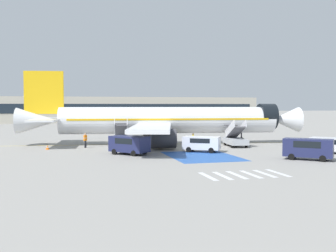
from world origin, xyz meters
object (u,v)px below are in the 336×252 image
(ground_crew_1, at_px, (85,139))
(traffic_cone_1, at_px, (192,146))
(ground_crew_2, at_px, (165,140))
(traffic_cone_0, at_px, (47,147))
(ground_crew_3, at_px, (193,139))
(service_van_3, at_px, (331,144))
(airliner, at_px, (164,121))
(boarding_stairs_aft, at_px, (121,140))
(service_van_1, at_px, (202,143))
(fuel_tanker, at_px, (111,124))
(terminal_building, at_px, (64,110))
(service_van_2, at_px, (308,147))
(boarding_stairs_forward, at_px, (235,139))
(service_van_0, at_px, (129,143))
(traffic_cone_2, at_px, (206,145))
(ground_crew_0, at_px, (173,139))

(ground_crew_1, relative_size, traffic_cone_1, 3.59)
(ground_crew_2, height_order, traffic_cone_0, ground_crew_2)
(ground_crew_2, relative_size, ground_crew_3, 1.04)
(service_van_3, height_order, ground_crew_2, ground_crew_2)
(airliner, xyz_separation_m, ground_crew_3, (2.98, -3.88, -2.27))
(ground_crew_1, xyz_separation_m, ground_crew_2, (9.71, -3.22, -0.03))
(boarding_stairs_aft, distance_m, service_van_1, 10.79)
(fuel_tanker, distance_m, terminal_building, 51.72)
(airliner, bearing_deg, fuel_tanker, -161.82)
(service_van_1, distance_m, terminal_building, 87.35)
(service_van_2, bearing_deg, ground_crew_3, -114.14)
(boarding_stairs_forward, distance_m, service_van_0, 15.69)
(fuel_tanker, xyz_separation_m, traffic_cone_1, (6.88, -30.66, -1.38))
(airliner, relative_size, service_van_1, 8.71)
(service_van_2, height_order, terminal_building, terminal_building)
(fuel_tanker, bearing_deg, traffic_cone_2, -164.88)
(boarding_stairs_aft, xyz_separation_m, terminal_building, (-7.16, 79.24, 3.08))
(ground_crew_3, distance_m, traffic_cone_2, 2.25)
(airliner, distance_m, service_van_1, 10.61)
(traffic_cone_0, bearing_deg, traffic_cone_1, -8.99)
(service_van_1, xyz_separation_m, terminal_building, (-15.66, 85.88, 2.97))
(traffic_cone_1, bearing_deg, traffic_cone_2, 5.79)
(service_van_1, bearing_deg, traffic_cone_1, -150.87)
(service_van_0, xyz_separation_m, service_van_3, (22.26, -4.69, -0.15))
(ground_crew_2, bearing_deg, airliner, -67.19)
(ground_crew_1, bearing_deg, boarding_stairs_aft, -54.79)
(service_van_3, height_order, ground_crew_1, ground_crew_1)
(airliner, relative_size, ground_crew_2, 21.78)
(boarding_stairs_aft, bearing_deg, traffic_cone_0, -175.91)
(ground_crew_3, height_order, traffic_cone_2, ground_crew_3)
(airliner, xyz_separation_m, service_van_1, (1.91, -10.21, -2.19))
(service_van_0, bearing_deg, traffic_cone_2, -18.85)
(boarding_stairs_forward, height_order, terminal_building, terminal_building)
(boarding_stairs_forward, distance_m, boarding_stairs_aft, 15.01)
(service_van_2, bearing_deg, traffic_cone_2, -115.45)
(boarding_stairs_forward, relative_size, service_van_1, 1.19)
(boarding_stairs_forward, xyz_separation_m, traffic_cone_1, (-6.12, -0.33, -0.68))
(airliner, height_order, service_van_1, airliner)
(airliner, distance_m, ground_crew_0, 5.31)
(service_van_3, xyz_separation_m, terminal_building, (-29.41, 90.80, 2.98))
(boarding_stairs_aft, bearing_deg, traffic_cone_1, -7.11)
(service_van_1, height_order, traffic_cone_1, service_van_1)
(service_van_3, height_order, ground_crew_3, service_van_3)
(ground_crew_3, bearing_deg, service_van_0, -37.01)
(ground_crew_1, distance_m, ground_crew_2, 10.23)
(airliner, xyz_separation_m, ground_crew_0, (0.01, -4.82, -2.24))
(boarding_stairs_aft, height_order, service_van_0, boarding_stairs_aft)
(traffic_cone_2, bearing_deg, fuel_tanker, 106.19)
(ground_crew_2, xyz_separation_m, terminal_building, (-12.51, 81.03, 3.00))
(traffic_cone_2, bearing_deg, boarding_stairs_forward, 1.81)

